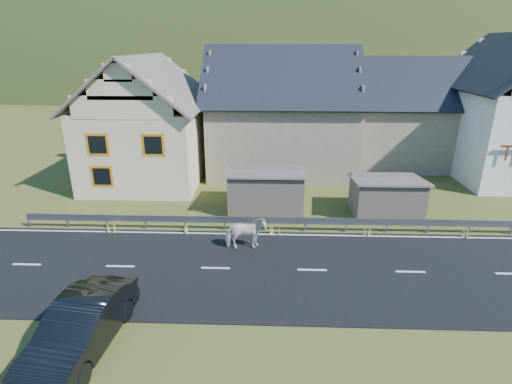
{
  "coord_description": "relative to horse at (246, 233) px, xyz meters",
  "views": [
    {
      "loc": [
        -1.79,
        -14.33,
        8.76
      ],
      "look_at": [
        -2.44,
        3.37,
        2.18
      ],
      "focal_mm": 28.0,
      "sensor_mm": 36.0,
      "label": 1
    }
  ],
  "objects": [
    {
      "name": "guardrail",
      "position": [
        2.84,
        1.93,
        -0.24
      ],
      "size": [
        28.1,
        0.09,
        0.75
      ],
      "color": "#93969B",
      "rests_on": "ground"
    },
    {
      "name": "shed_right",
      "position": [
        7.34,
        4.25,
        0.2
      ],
      "size": [
        3.8,
        2.9,
        2.2
      ],
      "primitive_type": "cube",
      "color": "#6A5E52",
      "rests_on": "ground"
    },
    {
      "name": "horse",
      "position": [
        0.0,
        0.0,
        0.0
      ],
      "size": [
        1.11,
        1.92,
        1.53
      ],
      "primitive_type": "imported",
      "rotation": [
        0.0,
        0.0,
        1.74
      ],
      "color": "silver",
      "rests_on": "road"
    },
    {
      "name": "mountain",
      "position": [
        7.84,
        178.25,
        -20.8
      ],
      "size": [
        440.0,
        280.0,
        260.0
      ],
      "primitive_type": "ellipsoid",
      "color": "#243412",
      "rests_on": "ground"
    },
    {
      "name": "house_stone_b",
      "position": [
        11.84,
        15.25,
        3.43
      ],
      "size": [
        9.8,
        8.8,
        8.1
      ],
      "color": "gray",
      "rests_on": "ground"
    },
    {
      "name": "house_cream",
      "position": [
        -7.16,
        10.25,
        3.55
      ],
      "size": [
        7.8,
        9.8,
        8.3
      ],
      "color": "beige",
      "rests_on": "ground"
    },
    {
      "name": "road",
      "position": [
        2.84,
        -1.75,
        -0.78
      ],
      "size": [
        60.0,
        7.0,
        0.04
      ],
      "primitive_type": "cube",
      "color": "black",
      "rests_on": "ground"
    },
    {
      "name": "ground",
      "position": [
        2.84,
        -1.75,
        -0.8
      ],
      "size": [
        160.0,
        160.0,
        0.0
      ],
      "primitive_type": "plane",
      "color": "#434E19",
      "rests_on": "ground"
    },
    {
      "name": "lane_markings",
      "position": [
        2.84,
        -1.75,
        -0.76
      ],
      "size": [
        60.0,
        6.6,
        0.01
      ],
      "primitive_type": "cube",
      "color": "silver",
      "rests_on": "road"
    },
    {
      "name": "car",
      "position": [
        -4.56,
        -6.49,
        -0.01
      ],
      "size": [
        2.06,
        4.92,
        1.58
      ],
      "primitive_type": "imported",
      "rotation": [
        0.0,
        0.0,
        -0.08
      ],
      "color": "black",
      "rests_on": "ground"
    },
    {
      "name": "shed_left",
      "position": [
        0.84,
        4.75,
        0.3
      ],
      "size": [
        4.3,
        3.3,
        2.4
      ],
      "primitive_type": "cube",
      "color": "#6A5E52",
      "rests_on": "ground"
    },
    {
      "name": "conifer_patch",
      "position": [
        -52.16,
        108.25,
        5.2
      ],
      "size": [
        76.0,
        50.0,
        28.0
      ],
      "primitive_type": "ellipsoid",
      "color": "black",
      "rests_on": "ground"
    },
    {
      "name": "house_stone_a",
      "position": [
        1.84,
        13.25,
        3.83
      ],
      "size": [
        10.8,
        9.8,
        8.9
      ],
      "color": "gray",
      "rests_on": "ground"
    }
  ]
}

